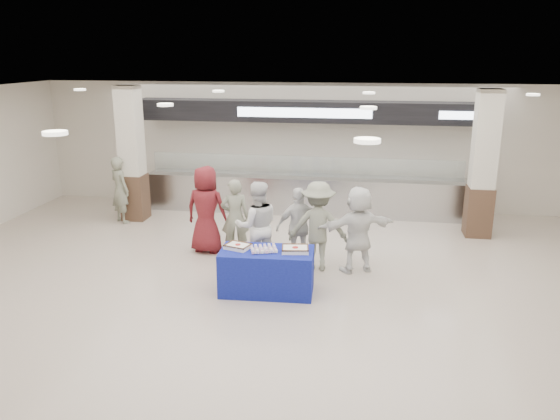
% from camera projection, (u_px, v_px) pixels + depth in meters
% --- Properties ---
extents(ground, '(14.00, 14.00, 0.00)m').
position_uv_depth(ground, '(266.00, 305.00, 8.79)').
color(ground, '#BFB3A3').
rests_on(ground, ground).
extents(serving_line, '(8.70, 0.85, 2.80)m').
position_uv_depth(serving_line, '(305.00, 168.00, 13.59)').
color(serving_line, '#AEB1B5').
rests_on(serving_line, ground).
extents(column_left, '(0.55, 0.55, 3.20)m').
position_uv_depth(column_left, '(132.00, 157.00, 12.96)').
color(column_left, '#3C271B').
rests_on(column_left, ground).
extents(column_right, '(0.55, 0.55, 3.20)m').
position_uv_depth(column_right, '(483.00, 168.00, 11.75)').
color(column_right, '#3C271B').
rests_on(column_right, ground).
extents(display_table, '(1.58, 0.85, 0.75)m').
position_uv_depth(display_table, '(267.00, 271.00, 9.18)').
color(display_table, navy).
rests_on(display_table, ground).
extents(sheet_cake_left, '(0.47, 0.42, 0.09)m').
position_uv_depth(sheet_cake_left, '(238.00, 246.00, 9.17)').
color(sheet_cake_left, white).
rests_on(sheet_cake_left, display_table).
extents(sheet_cake_right, '(0.48, 0.40, 0.09)m').
position_uv_depth(sheet_cake_right, '(295.00, 249.00, 9.02)').
color(sheet_cake_right, white).
rests_on(sheet_cake_right, display_table).
extents(cupcake_tray, '(0.45, 0.39, 0.06)m').
position_uv_depth(cupcake_tray, '(264.00, 249.00, 9.06)').
color(cupcake_tray, '#B7B7BC').
rests_on(cupcake_tray, display_table).
extents(civilian_maroon, '(0.94, 0.68, 1.78)m').
position_uv_depth(civilian_maroon, '(206.00, 210.00, 10.94)').
color(civilian_maroon, maroon).
rests_on(civilian_maroon, ground).
extents(soldier_a, '(0.63, 0.49, 1.55)m').
position_uv_depth(soldier_a, '(235.00, 217.00, 10.83)').
color(soldier_a, slate).
rests_on(soldier_a, ground).
extents(chef_tall, '(0.98, 0.86, 1.69)m').
position_uv_depth(chef_tall, '(257.00, 226.00, 10.06)').
color(chef_tall, white).
rests_on(chef_tall, ground).
extents(chef_short, '(0.96, 0.68, 1.51)m').
position_uv_depth(chef_short, '(299.00, 227.00, 10.29)').
color(chef_short, white).
rests_on(chef_short, ground).
extents(soldier_b, '(1.12, 0.69, 1.68)m').
position_uv_depth(soldier_b, '(318.00, 226.00, 10.05)').
color(soldier_b, slate).
rests_on(soldier_b, ground).
extents(civilian_white, '(1.57, 1.04, 1.62)m').
position_uv_depth(civilian_white, '(358.00, 229.00, 9.96)').
color(civilian_white, white).
rests_on(civilian_white, ground).
extents(soldier_bg, '(0.69, 0.64, 1.59)m').
position_uv_depth(soldier_bg, '(120.00, 190.00, 12.90)').
color(soldier_bg, slate).
rests_on(soldier_bg, ground).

